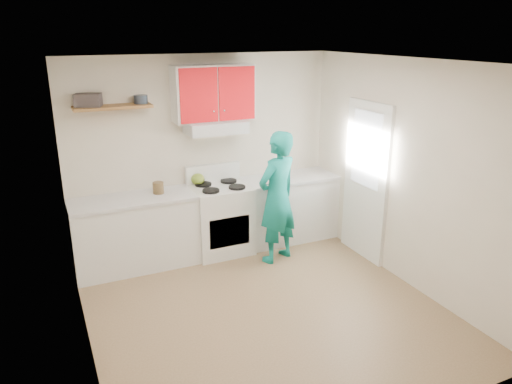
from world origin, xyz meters
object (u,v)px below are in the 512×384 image
tin (141,99)px  person (277,198)px  kettle (198,179)px  stove (221,219)px  crock (158,189)px

tin → person: size_ratio=0.10×
kettle → person: bearing=-27.6°
tin → kettle: size_ratio=0.91×
stove → kettle: bearing=138.9°
kettle → person: size_ratio=0.11×
stove → kettle: kettle is taller
kettle → crock: kettle is taller
stove → tin: tin is taller
stove → kettle: 0.62m
tin → person: bearing=-26.2°
tin → stove: bearing=-11.8°
tin → crock: size_ratio=0.99×
tin → crock: 1.12m
kettle → tin: bearing=-163.6°
tin → crock: (0.11, -0.12, -1.10)m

